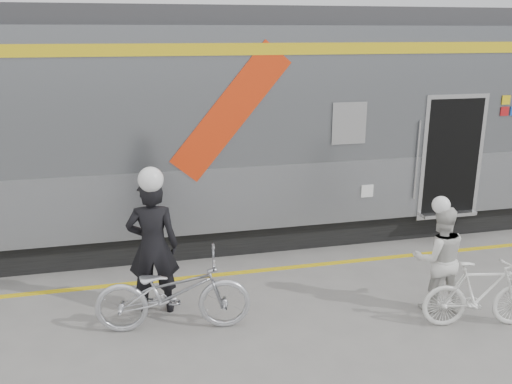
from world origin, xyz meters
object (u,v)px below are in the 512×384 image
object	(u,v)px
man	(153,247)
woman	(439,259)
bicycle_left	(173,292)
bicycle_right	(481,294)

from	to	relation	value
man	woman	world-z (taller)	man
bicycle_left	bicycle_right	world-z (taller)	bicycle_left
woman	bicycle_right	world-z (taller)	woman
bicycle_left	woman	size ratio (longest dim) A/B	1.32
man	bicycle_left	size ratio (longest dim) A/B	0.95
man	bicycle_right	distance (m)	4.33
woman	bicycle_right	distance (m)	0.69
man	bicycle_right	world-z (taller)	man
bicycle_left	bicycle_right	xyz separation A→B (m)	(3.87, -0.85, -0.07)
man	woman	size ratio (longest dim) A/B	1.26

